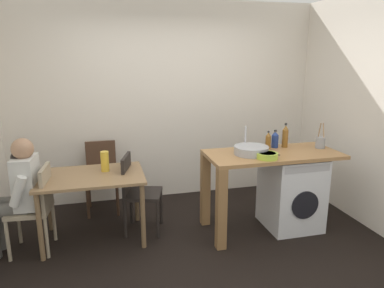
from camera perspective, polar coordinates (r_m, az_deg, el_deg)
ground_plane at (r=3.77m, az=1.17°, el=-17.54°), size 5.46×5.46×0.00m
wall_back at (r=4.96m, az=-4.19°, el=6.74°), size 4.60×0.10×2.70m
dining_table at (r=3.97m, az=-15.81°, el=-6.13°), size 1.10×0.76×0.74m
chair_person_seat at (r=3.98m, az=-23.66°, el=-8.86°), size 0.43×0.43×0.90m
chair_opposite at (r=4.09m, az=-8.92°, el=-7.16°), size 0.49×0.49×0.90m
chair_spare_by_wall at (r=4.75m, az=-14.31°, el=-4.45°), size 0.41×0.41×0.90m
seated_person at (r=3.97m, az=-26.16°, el=-6.67°), size 0.51×0.52×1.20m
kitchen_counter at (r=4.03m, az=10.07°, el=-3.74°), size 1.50×0.68×0.92m
washing_machine at (r=4.35m, az=15.65°, el=-7.36°), size 0.60×0.61×0.86m
sink_basin at (r=3.95m, az=9.51°, el=-0.99°), size 0.38×0.38×0.09m
tap at (r=4.09m, az=8.56°, el=0.93°), size 0.02×0.02×0.28m
bottle_tall_green at (r=4.21m, az=12.13°, el=0.51°), size 0.06×0.06×0.21m
bottle_squat_brown at (r=4.28m, az=13.19°, el=0.69°), size 0.08×0.08×0.21m
bottle_clear_small at (r=4.32m, az=14.74°, el=1.20°), size 0.07×0.07×0.29m
mixing_bowl at (r=3.82m, az=11.98°, el=-1.79°), size 0.23×0.23×0.06m
utensil_crock at (r=4.42m, az=19.93°, el=0.27°), size 0.11×0.11×0.30m
vase at (r=4.00m, az=-13.83°, el=-2.72°), size 0.09×0.09×0.22m
scissors at (r=3.97m, az=12.88°, el=-1.72°), size 0.15×0.06×0.01m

